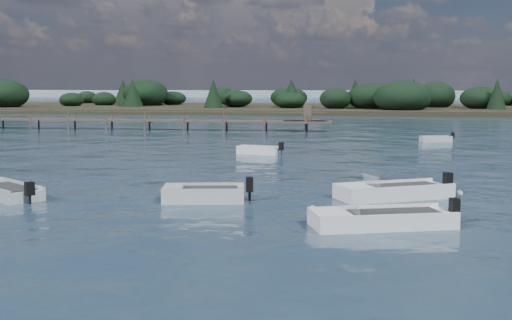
% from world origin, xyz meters
% --- Properties ---
extents(ground, '(400.00, 400.00, 0.00)m').
position_xyz_m(ground, '(0.00, 60.00, 0.00)').
color(ground, '#182938').
rests_on(ground, ground).
extents(dinghy_mid_white_b, '(5.23, 3.86, 1.32)m').
position_xyz_m(dinghy_mid_white_b, '(10.34, 9.53, 0.17)').
color(dinghy_mid_white_b, silver).
rests_on(dinghy_mid_white_b, ground).
extents(tender_far_grey_b, '(2.95, 1.58, 0.99)m').
position_xyz_m(tender_far_grey_b, '(15.57, 37.64, 0.14)').
color(tender_far_grey_b, '#A5A9AC').
rests_on(tender_far_grey_b, ground).
extents(dinghy_extra_a, '(3.86, 2.32, 1.27)m').
position_xyz_m(dinghy_extra_a, '(2.47, 7.67, 0.17)').
color(dinghy_extra_a, '#A5A9AC').
rests_on(dinghy_extra_a, ground).
extents(dinghy_mid_grey, '(4.33, 3.77, 1.15)m').
position_xyz_m(dinghy_mid_grey, '(-6.23, 7.31, 0.16)').
color(dinghy_mid_grey, '#A5A9AC').
rests_on(dinghy_mid_grey, ground).
extents(tender_far_white, '(3.36, 1.90, 1.13)m').
position_xyz_m(tender_far_white, '(2.14, 25.84, 0.16)').
color(tender_far_white, silver).
rests_on(tender_far_white, ground).
extents(dinghy_mid_white_a, '(5.26, 3.18, 1.21)m').
position_xyz_m(dinghy_mid_white_a, '(9.59, 3.83, 0.16)').
color(dinghy_mid_white_a, silver).
rests_on(dinghy_mid_white_a, ground).
extents(buoy_b, '(0.32, 0.32, 0.32)m').
position_xyz_m(buoy_b, '(7.09, 6.44, 0.00)').
color(buoy_b, silver).
rests_on(buoy_b, ground).
extents(buoy_d, '(0.32, 0.32, 0.32)m').
position_xyz_m(buoy_d, '(13.32, 11.15, 0.00)').
color(buoy_d, silver).
rests_on(buoy_d, ground).
extents(jetty, '(64.50, 3.20, 3.40)m').
position_xyz_m(jetty, '(-21.74, 47.99, 0.98)').
color(jetty, '#4A3E36').
rests_on(jetty, ground).
extents(far_headland, '(190.00, 40.00, 5.80)m').
position_xyz_m(far_headland, '(25.00, 100.00, 1.96)').
color(far_headland, black).
rests_on(far_headland, ground).
extents(distant_haze, '(280.00, 20.00, 2.40)m').
position_xyz_m(distant_haze, '(-90.00, 230.00, 0.00)').
color(distant_haze, '#8293A1').
rests_on(distant_haze, ground).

